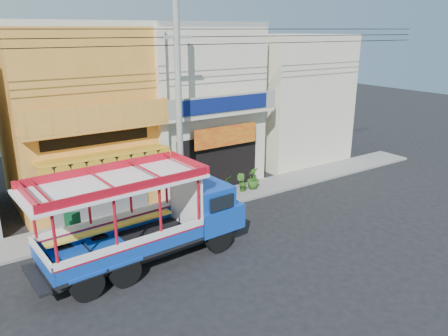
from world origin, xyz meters
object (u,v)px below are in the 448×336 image
object	(u,v)px
green_sign	(73,225)
potted_plant_a	(222,185)
potted_plant_b	(242,182)
potted_plant_c	(253,178)
utility_pole	(182,102)
songthaew_truck	(157,214)

from	to	relation	value
green_sign	potted_plant_a	size ratio (longest dim) A/B	1.00
potted_plant_b	potted_plant_c	xyz separation A→B (m)	(0.70, -0.02, 0.10)
potted_plant_a	potted_plant_c	distance (m)	1.78
utility_pole	songthaew_truck	xyz separation A→B (m)	(-2.65, -2.82, -3.35)
utility_pole	green_sign	size ratio (longest dim) A/B	29.64
potted_plant_b	songthaew_truck	bearing A→B (deg)	84.85
utility_pole	green_sign	distance (m)	6.57
songthaew_truck	potted_plant_c	xyz separation A→B (m)	(7.02, 3.56, -1.01)
utility_pole	potted_plant_b	bearing A→B (deg)	11.62
songthaew_truck	potted_plant_c	bearing A→B (deg)	26.88
green_sign	potted_plant_c	bearing A→B (deg)	1.46
songthaew_truck	potted_plant_c	world-z (taller)	songthaew_truck
potted_plant_a	potted_plant_b	xyz separation A→B (m)	(1.08, -0.14, -0.02)
songthaew_truck	potted_plant_a	size ratio (longest dim) A/B	8.11
songthaew_truck	potted_plant_b	distance (m)	7.34
utility_pole	green_sign	bearing A→B (deg)	173.93
green_sign	potted_plant_a	distance (m)	7.34
utility_pole	potted_plant_b	size ratio (longest dim) A/B	31.08
potted_plant_a	songthaew_truck	bearing A→B (deg)	-170.60
utility_pole	green_sign	world-z (taller)	utility_pole
songthaew_truck	green_sign	world-z (taller)	songthaew_truck
songthaew_truck	utility_pole	bearing A→B (deg)	46.73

